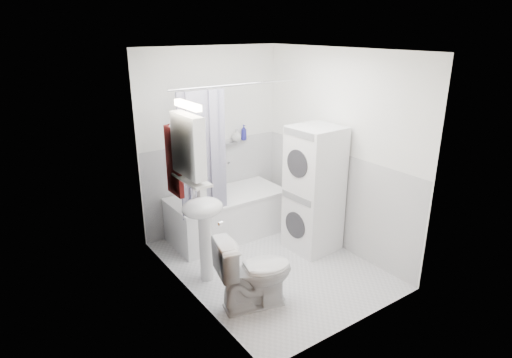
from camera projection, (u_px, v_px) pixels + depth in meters
floor at (269, 264)px, 4.98m from camera, size 2.60×2.60×0.00m
room_walls at (271, 140)px, 4.48m from camera, size 2.60×2.60×2.60m
wainscot at (255, 209)px, 5.01m from camera, size 1.98×2.58×2.58m
door at (221, 223)px, 3.71m from camera, size 0.05×2.00×2.00m
bathtub at (227, 213)px, 5.58m from camera, size 1.51×0.71×0.58m
tub_spout at (226, 162)px, 5.75m from camera, size 0.04×0.12×0.04m
curtain_rod at (238, 85)px, 4.79m from camera, size 1.69×0.02×0.02m
shower_curtain at (203, 156)px, 4.79m from camera, size 0.55×0.02×1.45m
sink at (203, 221)px, 4.46m from camera, size 0.44×0.37×1.04m
medicine_cabinet at (188, 144)px, 4.05m from camera, size 0.13×0.50×0.71m
shelf at (192, 180)px, 4.18m from camera, size 0.18×0.54×0.02m
shower_caddy at (229, 143)px, 5.68m from camera, size 0.22×0.06×0.02m
towel at (174, 160)px, 4.32m from camera, size 0.07×0.30×0.73m
washer_dryer at (314, 190)px, 5.12m from camera, size 0.58×0.57×1.54m
toilet at (254, 272)px, 4.14m from camera, size 0.84×0.59×0.74m
soap_pump at (202, 195)px, 4.48m from camera, size 0.08×0.17×0.08m
shelf_bottle at (199, 179)px, 4.05m from camera, size 0.07×0.18×0.07m
shelf_cup at (186, 170)px, 4.25m from camera, size 0.10×0.09×0.10m
shampoo_a at (236, 136)px, 5.72m from camera, size 0.13×0.17×0.13m
shampoo_b at (244, 137)px, 5.79m from camera, size 0.08×0.21×0.08m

